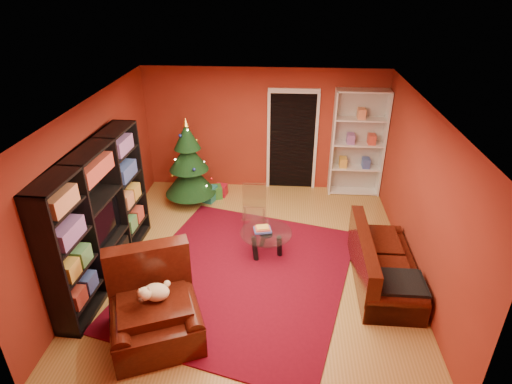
# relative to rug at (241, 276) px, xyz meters

# --- Properties ---
(floor) EXTENTS (5.00, 5.50, 0.05)m
(floor) POSITION_rel_rug_xyz_m (0.17, 0.48, -0.04)
(floor) COLOR #A37836
(floor) RESTS_ON ground
(ceiling) EXTENTS (5.00, 5.50, 0.05)m
(ceiling) POSITION_rel_rug_xyz_m (0.17, 0.48, 2.61)
(ceiling) COLOR silver
(ceiling) RESTS_ON wall_back
(wall_back) EXTENTS (5.00, 0.05, 2.60)m
(wall_back) POSITION_rel_rug_xyz_m (0.17, 3.25, 1.29)
(wall_back) COLOR maroon
(wall_back) RESTS_ON ground
(wall_left) EXTENTS (0.05, 5.50, 2.60)m
(wall_left) POSITION_rel_rug_xyz_m (-2.36, 0.48, 1.29)
(wall_left) COLOR maroon
(wall_left) RESTS_ON ground
(wall_right) EXTENTS (0.05, 5.50, 2.60)m
(wall_right) POSITION_rel_rug_xyz_m (2.69, 0.48, 1.29)
(wall_right) COLOR maroon
(wall_right) RESTS_ON ground
(doorway) EXTENTS (1.06, 0.60, 2.16)m
(doorway) POSITION_rel_rug_xyz_m (0.77, 3.21, 1.04)
(doorway) COLOR black
(doorway) RESTS_ON floor
(rug) EXTENTS (3.97, 4.34, 0.02)m
(rug) POSITION_rel_rug_xyz_m (0.00, 0.00, 0.00)
(rug) COLOR #5E0717
(rug) RESTS_ON floor
(media_unit) EXTENTS (0.54, 2.75, 2.09)m
(media_unit) POSITION_rel_rug_xyz_m (-2.11, -0.06, 1.04)
(media_unit) COLOR black
(media_unit) RESTS_ON floor
(christmas_tree) EXTENTS (1.08, 1.08, 1.83)m
(christmas_tree) POSITION_rel_rug_xyz_m (-1.28, 2.35, 0.88)
(christmas_tree) COLOR black
(christmas_tree) RESTS_ON floor
(gift_box_teal) EXTENTS (0.40, 0.40, 0.31)m
(gift_box_teal) POSITION_rel_rug_xyz_m (-0.95, 2.45, 0.15)
(gift_box_teal) COLOR #1C7E7C
(gift_box_teal) RESTS_ON floor
(gift_box_green) EXTENTS (0.33, 0.33, 0.26)m
(gift_box_green) POSITION_rel_rug_xyz_m (-0.81, 2.58, 0.12)
(gift_box_green) COLOR #256924
(gift_box_green) RESTS_ON floor
(gift_box_red) EXTENTS (0.27, 0.27, 0.24)m
(gift_box_red) POSITION_rel_rug_xyz_m (-0.71, 2.69, 0.11)
(gift_box_red) COLOR #A60F29
(gift_box_red) RESTS_ON floor
(white_bookshelf) EXTENTS (1.06, 0.39, 2.29)m
(white_bookshelf) POSITION_rel_rug_xyz_m (2.12, 3.05, 1.10)
(white_bookshelf) COLOR white
(white_bookshelf) RESTS_ON floor
(armchair) EXTENTS (1.56, 1.56, 0.94)m
(armchair) POSITION_rel_rug_xyz_m (-0.96, -1.32, 0.46)
(armchair) COLOR black
(armchair) RESTS_ON rug
(dog) EXTENTS (0.48, 0.43, 0.31)m
(dog) POSITION_rel_rug_xyz_m (-0.94, -1.26, 0.69)
(dog) COLOR beige
(dog) RESTS_ON armchair
(sofa) EXTENTS (0.88, 1.92, 0.82)m
(sofa) POSITION_rel_rug_xyz_m (2.19, 0.03, 0.40)
(sofa) COLOR black
(sofa) RESTS_ON rug
(coffee_table) EXTENTS (1.04, 1.04, 0.54)m
(coffee_table) POSITION_rel_rug_xyz_m (0.36, 0.62, 0.22)
(coffee_table) COLOR gray
(coffee_table) RESTS_ON rug
(acrylic_chair) EXTENTS (0.45, 0.49, 0.84)m
(acrylic_chair) POSITION_rel_rug_xyz_m (0.11, 1.25, 0.41)
(acrylic_chair) COLOR #66605B
(acrylic_chair) RESTS_ON rug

